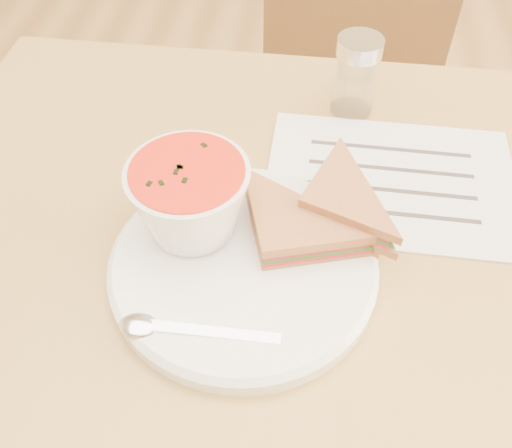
% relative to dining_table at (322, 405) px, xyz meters
% --- Properties ---
extents(dining_table, '(1.00, 0.70, 0.75)m').
position_rel_dining_table_xyz_m(dining_table, '(0.00, 0.00, 0.00)').
color(dining_table, brown).
rests_on(dining_table, floor).
extents(chair_far, '(0.40, 0.40, 0.84)m').
position_rel_dining_table_xyz_m(chair_far, '(-0.00, 0.52, 0.04)').
color(chair_far, brown).
rests_on(chair_far, floor).
extents(plate, '(0.31, 0.31, 0.02)m').
position_rel_dining_table_xyz_m(plate, '(-0.11, -0.04, 0.38)').
color(plate, white).
rests_on(plate, dining_table).
extents(soup_bowl, '(0.15, 0.15, 0.08)m').
position_rel_dining_table_xyz_m(soup_bowl, '(-0.16, -0.00, 0.43)').
color(soup_bowl, white).
rests_on(soup_bowl, plate).
extents(sandwich_half_a, '(0.14, 0.14, 0.04)m').
position_rel_dining_table_xyz_m(sandwich_half_a, '(-0.09, -0.05, 0.41)').
color(sandwich_half_a, '#C07F44').
rests_on(sandwich_half_a, plate).
extents(sandwich_half_b, '(0.13, 0.13, 0.03)m').
position_rel_dining_table_xyz_m(sandwich_half_b, '(-0.06, 0.01, 0.42)').
color(sandwich_half_b, '#C07F44').
rests_on(sandwich_half_b, plate).
extents(spoon, '(0.18, 0.04, 0.01)m').
position_rel_dining_table_xyz_m(spoon, '(-0.14, -0.12, 0.40)').
color(spoon, silver).
rests_on(spoon, plate).
extents(paper_menu, '(0.28, 0.21, 0.00)m').
position_rel_dining_table_xyz_m(paper_menu, '(0.04, 0.11, 0.38)').
color(paper_menu, white).
rests_on(paper_menu, dining_table).
extents(condiment_shaker, '(0.06, 0.06, 0.10)m').
position_rel_dining_table_xyz_m(condiment_shaker, '(-0.01, 0.24, 0.43)').
color(condiment_shaker, silver).
rests_on(condiment_shaker, dining_table).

